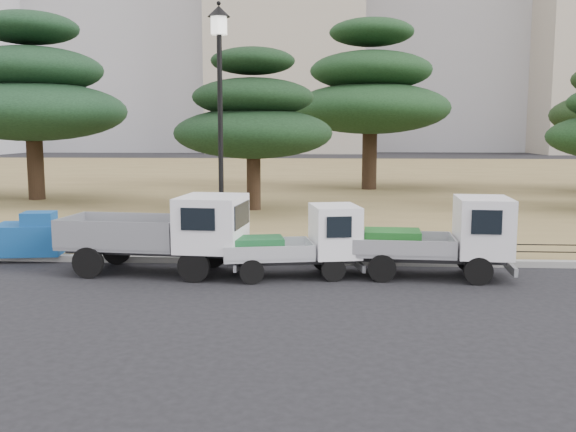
# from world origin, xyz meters

# --- Properties ---
(ground) EXTENTS (220.00, 220.00, 0.00)m
(ground) POSITION_xyz_m (0.00, 0.00, 0.00)
(ground) COLOR black
(lawn) EXTENTS (120.00, 56.00, 0.15)m
(lawn) POSITION_xyz_m (0.00, 30.60, 0.07)
(lawn) COLOR olive
(lawn) RESTS_ON ground
(curb) EXTENTS (120.00, 0.25, 0.16)m
(curb) POSITION_xyz_m (0.00, 2.60, 0.08)
(curb) COLOR gray
(curb) RESTS_ON ground
(truck_large) EXTENTS (4.38, 2.06, 1.85)m
(truck_large) POSITION_xyz_m (-2.84, 1.38, 1.03)
(truck_large) COLOR black
(truck_large) RESTS_ON ground
(truck_kei_front) EXTENTS (3.28, 1.87, 1.64)m
(truck_kei_front) POSITION_xyz_m (0.37, 1.25, 0.81)
(truck_kei_front) COLOR black
(truck_kei_front) RESTS_ON ground
(truck_kei_rear) EXTENTS (3.62, 1.75, 1.85)m
(truck_kei_rear) POSITION_xyz_m (3.58, 1.38, 0.92)
(truck_kei_rear) COLOR black
(truck_kei_rear) RESTS_ON ground
(street_lamp) EXTENTS (0.56, 0.56, 6.23)m
(street_lamp) POSITION_xyz_m (-1.76, 2.90, 4.36)
(street_lamp) COLOR black
(street_lamp) RESTS_ON lawn
(pipe_fence) EXTENTS (38.00, 0.04, 0.40)m
(pipe_fence) POSITION_xyz_m (0.00, 2.75, 0.44)
(pipe_fence) COLOR black
(pipe_fence) RESTS_ON lawn
(tarp_pile) EXTENTS (1.84, 1.47, 1.12)m
(tarp_pile) POSITION_xyz_m (-6.75, 2.79, 0.60)
(tarp_pile) COLOR #134C94
(tarp_pile) RESTS_ON lawn
(pine_west_near) EXTENTS (8.44, 8.44, 8.44)m
(pine_west_near) POSITION_xyz_m (-12.47, 15.58, 5.02)
(pine_west_near) COLOR black
(pine_west_near) RESTS_ON lawn
(pine_center_left) EXTENTS (6.30, 6.30, 6.40)m
(pine_center_left) POSITION_xyz_m (-2.00, 12.34, 3.85)
(pine_center_left) COLOR black
(pine_center_left) RESTS_ON lawn
(pine_center_right) EXTENTS (8.48, 8.48, 9.00)m
(pine_center_right) POSITION_xyz_m (3.23, 21.68, 5.36)
(pine_center_right) COLOR black
(pine_center_right) RESTS_ON lawn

